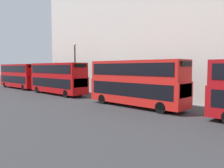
{
  "coord_description": "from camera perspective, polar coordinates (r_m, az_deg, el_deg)",
  "views": [
    {
      "loc": [
        -15.1,
        3.61,
        3.83
      ],
      "look_at": [
        0.48,
        18.7,
        2.16
      ],
      "focal_mm": 35.0,
      "sensor_mm": 36.0,
      "label": 1
    }
  ],
  "objects": [
    {
      "name": "bus_second_in_queue",
      "position": [
        21.18,
        6.27,
        0.68
      ],
      "size": [
        2.59,
        10.21,
        4.47
      ],
      "color": "red",
      "rests_on": "ground"
    },
    {
      "name": "bus_third_in_queue",
      "position": [
        31.67,
        -14.06,
        1.73
      ],
      "size": [
        2.59,
        10.7,
        4.4
      ],
      "color": "#B20C0F",
      "rests_on": "ground"
    },
    {
      "name": "bus_trailing",
      "position": [
        42.91,
        -23.02,
        2.15
      ],
      "size": [
        2.59,
        11.28,
        4.36
      ],
      "color": "#B20C0F",
      "rests_on": "ground"
    },
    {
      "name": "street_lamp",
      "position": [
        31.03,
        -9.64,
        5.32
      ],
      "size": [
        0.44,
        0.44,
        7.15
      ],
      "color": "black",
      "rests_on": "ground"
    },
    {
      "name": "pedestrian",
      "position": [
        46.38,
        -21.05,
        0.32
      ],
      "size": [
        0.36,
        0.36,
        1.66
      ],
      "color": "brown",
      "rests_on": "ground"
    }
  ]
}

